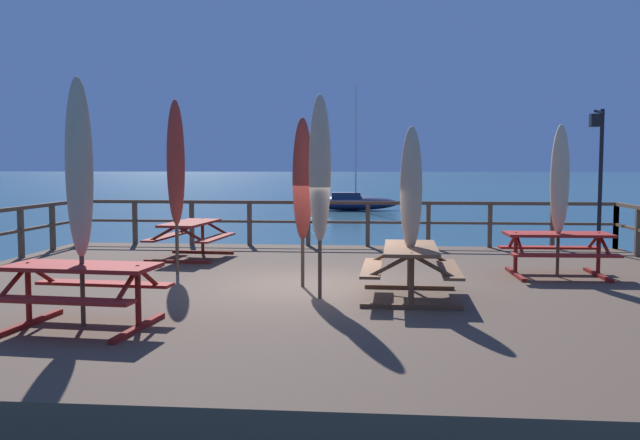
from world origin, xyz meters
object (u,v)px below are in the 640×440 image
Objects in this scene: patio_umbrella_short_mid at (411,189)px; patio_umbrella_tall_mid_right at (560,180)px; picnic_table_mid_centre at (190,232)px; patio_umbrella_short_back at (176,164)px; patio_umbrella_short_front at (79,169)px; picnic_table_mid_left at (82,282)px; patio_umbrella_tall_front at (303,180)px; lamp_post_hooked at (599,158)px; patio_umbrella_tall_mid_left at (320,169)px; picnic_table_back_left at (557,245)px; sailboat_distant at (351,202)px; picnic_table_mid_right at (411,261)px.

patio_umbrella_tall_mid_right is at bearing 39.83° from patio_umbrella_short_mid.
patio_umbrella_short_back reaches higher than picnic_table_mid_centre.
patio_umbrella_short_front reaches higher than picnic_table_mid_centre.
patio_umbrella_short_mid is at bearing 29.17° from picnic_table_mid_left.
lamp_post_hooked is at bearing 39.50° from patio_umbrella_tall_front.
picnic_table_mid_centre is 6.32m from patio_umbrella_short_front.
patio_umbrella_tall_mid_right reaches higher than picnic_table_mid_left.
picnic_table_mid_left is 0.63× the size of patio_umbrella_tall_mid_left.
patio_umbrella_short_front is at bearing -151.80° from patio_umbrella_short_mid.
picnic_table_mid_left is 0.75× the size of patio_umbrella_short_mid.
patio_umbrella_tall_front is (-4.32, -1.39, 0.03)m from patio_umbrella_tall_mid_right.
picnic_table_back_left is at bearing 2.73° from patio_umbrella_short_back.
patio_umbrella_tall_mid_left is at bearing -148.91° from picnic_table_back_left.
sailboat_distant reaches higher than picnic_table_back_left.
patio_umbrella_short_front is at bearing -128.21° from patio_umbrella_tall_front.
picnic_table_mid_centre is 2.52m from patio_umbrella_short_back.
patio_umbrella_short_mid is 0.33× the size of sailboat_distant.
lamp_post_hooked reaches higher than picnic_table_mid_centre.
patio_umbrella_tall_mid_left is 0.38× the size of sailboat_distant.
lamp_post_hooked is at bearing -76.12° from sailboat_distant.
patio_umbrella_short_mid is 0.81× the size of patio_umbrella_short_back.
patio_umbrella_tall_mid_right is at bearing 33.20° from patio_umbrella_short_front.
patio_umbrella_tall_mid_left is at bearing -36.75° from patio_umbrella_short_back.
sailboat_distant is (-2.47, 33.35, -0.92)m from picnic_table_mid_right.
patio_umbrella_tall_front is at bearing -162.11° from patio_umbrella_tall_mid_right.
picnic_table_mid_centre is at bearing 137.80° from picnic_table_mid_right.
picnic_table_mid_left is at bearing -127.19° from patio_umbrella_tall_front.
patio_umbrella_tall_front is (2.41, -1.15, -0.26)m from patio_umbrella_short_back.
sailboat_distant is (-0.78, 32.54, -2.08)m from patio_umbrella_tall_front.
patio_umbrella_tall_mid_right is 6.74m from patio_umbrella_short_back.
picnic_table_mid_left is 3.97m from patio_umbrella_tall_front.
patio_umbrella_tall_mid_right is at bearing 17.89° from patio_umbrella_tall_front.
patio_umbrella_short_back is at bearing 91.54° from picnic_table_mid_left.
patio_umbrella_short_mid is 1.36m from patio_umbrella_tall_mid_left.
patio_umbrella_tall_mid_right is at bearing -80.70° from sailboat_distant.
picnic_table_mid_centre is at bearing 165.62° from patio_umbrella_tall_mid_right.
patio_umbrella_tall_front is at bearing 52.81° from picnic_table_mid_left.
picnic_table_back_left is 4.19m from lamp_post_hooked.
patio_umbrella_short_mid is 1.87m from patio_umbrella_tall_front.
patio_umbrella_short_back is at bearing 143.25° from patio_umbrella_tall_mid_left.
lamp_post_hooked is 28.51m from sailboat_distant.
patio_umbrella_short_front is 1.13× the size of patio_umbrella_tall_mid_right.
patio_umbrella_tall_mid_left is at bearing -149.71° from patio_umbrella_tall_mid_right.
picnic_table_mid_right is 0.95× the size of picnic_table_mid_centre.
patio_umbrella_short_mid is 0.79× the size of lamp_post_hooked.
picnic_table_mid_right is 4.74m from patio_umbrella_short_front.
patio_umbrella_short_mid is (-0.00, 0.01, 1.04)m from picnic_table_mid_right.
patio_umbrella_tall_mid_left is (-1.32, -0.11, 0.29)m from patio_umbrella_short_mid.
patio_umbrella_short_mid is at bearing -139.24° from picnic_table_back_left.
picnic_table_mid_left is at bearing -146.25° from patio_umbrella_tall_mid_right.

